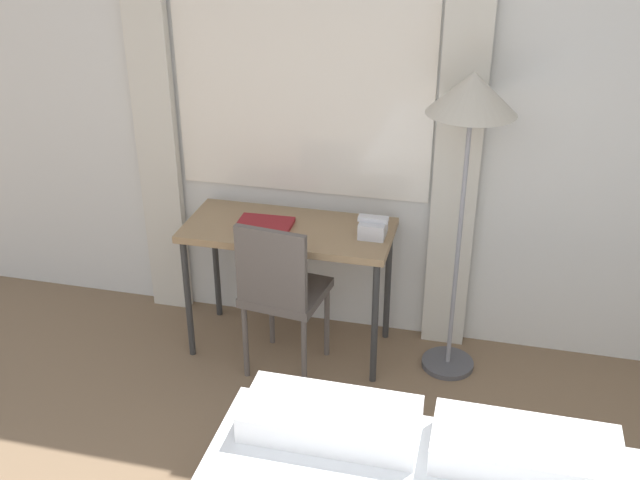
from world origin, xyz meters
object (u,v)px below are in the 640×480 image
desk (289,239)px  book (265,224)px  standing_lamp (471,115)px  telephone (373,227)px  desk_chair (281,288)px

desk → book: bearing=-172.2°
standing_lamp → telephone: 0.78m
telephone → desk_chair: bearing=-148.9°
standing_lamp → book: (-1.03, -0.03, -0.67)m
book → desk: bearing=7.8°
desk → standing_lamp: size_ratio=0.68×
desk_chair → book: desk_chair is taller
desk → standing_lamp: 1.18m
telephone → book: bearing=-177.7°
telephone → book: telephone is taller
book → desk_chair: bearing=-57.3°
desk → telephone: telephone is taller
desk_chair → telephone: 0.58m
standing_lamp → desk: bearing=-179.2°
desk → desk_chair: (0.03, -0.26, -0.16)m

